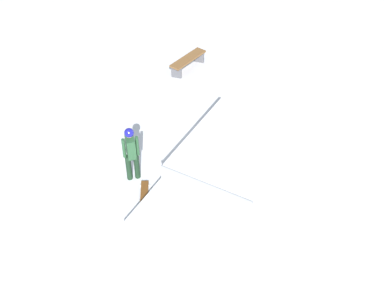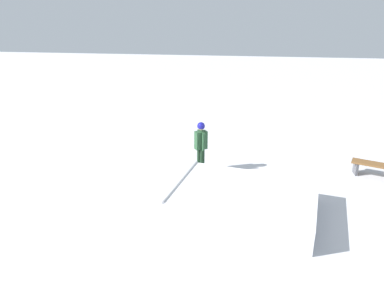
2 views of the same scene
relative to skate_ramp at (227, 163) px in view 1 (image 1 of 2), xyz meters
The scene contains 5 objects.
ground_plane 0.53m from the skate_ramp, 158.09° to the right, with size 60.00×60.00×0.00m, color silver.
skate_ramp is the anchor object (origin of this frame).
skater 2.67m from the skate_ramp, 67.61° to the right, with size 0.44×0.39×1.73m.
skateboard 2.39m from the skate_ramp, 52.12° to the right, with size 0.82×0.46×0.09m.
park_bench 5.38m from the skate_ramp, 150.78° to the right, with size 1.64×0.94×0.48m.
Camera 1 is at (9.86, 2.09, 9.40)m, focal length 45.19 mm.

